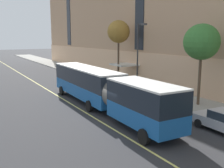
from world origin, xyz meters
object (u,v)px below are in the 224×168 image
object	(u,v)px
city_bus	(102,88)
street_tree_mid_block	(202,42)
parked_car_silver_0	(224,121)
street_tree_far_uptown	(119,32)
street_lamp	(139,52)
parked_car_red_1	(154,99)
parked_car_green_4	(99,81)
parked_car_green_2	(73,73)

from	to	relation	value
city_bus	street_tree_mid_block	size ratio (longest dim) A/B	2.54
parked_car_silver_0	street_tree_far_uptown	xyz separation A→B (m)	(3.92, 20.60, 6.43)
street_tree_far_uptown	street_lamp	xyz separation A→B (m)	(-2.02, -7.70, -2.32)
parked_car_red_1	street_tree_mid_block	distance (m)	6.81
parked_car_green_4	street_lamp	bearing A→B (deg)	-72.95
parked_car_silver_0	street_lamp	size ratio (longest dim) A/B	0.59
street_lamp	city_bus	bearing A→B (deg)	-151.09
city_bus	parked_car_red_1	bearing A→B (deg)	-19.48
parked_car_red_1	street_lamp	bearing A→B (deg)	70.14
parked_car_green_2	parked_car_green_4	bearing A→B (deg)	-89.97
parked_car_green_4	street_lamp	distance (m)	7.66
parked_car_red_1	street_tree_mid_block	bearing A→B (deg)	-24.16
street_tree_mid_block	street_lamp	xyz separation A→B (m)	(-2.02, 7.05, -1.16)
parked_car_green_2	street_lamp	distance (m)	16.08
city_bus	parked_car_silver_0	world-z (taller)	city_bus
parked_car_green_2	street_lamp	size ratio (longest dim) A/B	0.54
parked_car_red_1	city_bus	bearing A→B (deg)	160.52
city_bus	parked_car_green_2	size ratio (longest dim) A/B	4.52
city_bus	parked_car_red_1	distance (m)	5.11
parked_car_silver_0	street_tree_mid_block	world-z (taller)	street_tree_mid_block
parked_car_red_1	street_lamp	xyz separation A→B (m)	(1.91, 5.29, 4.11)
city_bus	street_lamp	xyz separation A→B (m)	(6.59, 3.64, 2.86)
street_tree_mid_block	city_bus	bearing A→B (deg)	158.34
parked_car_silver_0	parked_car_green_2	size ratio (longest dim) A/B	1.09
parked_car_green_2	street_tree_far_uptown	size ratio (longest dim) A/B	0.49
parked_car_silver_0	parked_car_red_1	bearing A→B (deg)	90.09
parked_car_green_4	street_tree_mid_block	world-z (taller)	street_tree_mid_block
city_bus	street_lamp	distance (m)	8.05
city_bus	parked_car_silver_0	bearing A→B (deg)	-63.17
parked_car_silver_0	street_tree_mid_block	bearing A→B (deg)	56.16
parked_car_green_2	parked_car_green_4	world-z (taller)	same
parked_car_green_4	street_lamp	xyz separation A→B (m)	(1.89, -6.18, 4.11)
parked_car_red_1	parked_car_green_4	bearing A→B (deg)	89.91
parked_car_silver_0	parked_car_green_4	xyz separation A→B (m)	(0.01, 19.08, -0.00)
city_bus	street_tree_mid_block	world-z (taller)	street_tree_mid_block
city_bus	street_lamp	bearing A→B (deg)	28.91
parked_car_green_4	street_tree_mid_block	distance (m)	14.77
parked_car_green_2	street_lamp	bearing A→B (deg)	-82.98
parked_car_silver_0	street_tree_mid_block	distance (m)	8.80
parked_car_silver_0	parked_car_green_4	size ratio (longest dim) A/B	1.09
city_bus	parked_car_green_4	xyz separation A→B (m)	(4.69, 9.81, -1.25)
parked_car_red_1	parked_car_green_2	xyz separation A→B (m)	(0.01, 20.72, -0.00)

